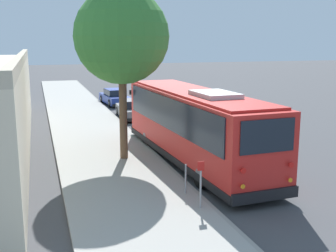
{
  "coord_description": "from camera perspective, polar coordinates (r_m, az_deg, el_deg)",
  "views": [
    {
      "loc": [
        -15.24,
        7.02,
        5.15
      ],
      "look_at": [
        2.84,
        1.35,
        1.3
      ],
      "focal_mm": 45.0,
      "sensor_mm": 36.0,
      "label": 1
    }
  ],
  "objects": [
    {
      "name": "sign_post_near",
      "position": [
        12.83,
        4.45,
        -7.86
      ],
      "size": [
        0.06,
        0.22,
        1.46
      ],
      "color": "gray",
      "rests_on": "sidewalk_slab"
    },
    {
      "name": "sign_post_far",
      "position": [
        14.09,
        2.41,
        -7.15
      ],
      "size": [
        0.06,
        0.06,
        1.0
      ],
      "color": "gray",
      "rests_on": "sidewalk_slab"
    },
    {
      "name": "parked_sedan_blue",
      "position": [
        34.76,
        -7.22,
        3.88
      ],
      "size": [
        4.51,
        1.99,
        1.29
      ],
      "rotation": [
        0.0,
        0.0,
        0.09
      ],
      "color": "navy",
      "rests_on": "ground"
    },
    {
      "name": "sidewalk_slab",
      "position": [
        16.3,
        -6.84,
        -6.75
      ],
      "size": [
        80.0,
        4.25,
        0.15
      ],
      "primitive_type": "cube",
      "color": "#A3A099",
      "rests_on": "ground"
    },
    {
      "name": "street_tree",
      "position": [
        17.87,
        -6.4,
        12.81
      ],
      "size": [
        3.94,
        3.94,
        7.74
      ],
      "color": "brown",
      "rests_on": "sidewalk_slab"
    },
    {
      "name": "curb_strip",
      "position": [
        16.81,
        0.56,
        -6.09
      ],
      "size": [
        80.0,
        0.14,
        0.15
      ],
      "primitive_type": "cube",
      "color": "gray",
      "rests_on": "ground"
    },
    {
      "name": "shuttle_bus",
      "position": [
        17.87,
        3.46,
        0.48
      ],
      "size": [
        11.35,
        3.14,
        3.27
      ],
      "rotation": [
        0.0,
        0.0,
        0.05
      ],
      "color": "red",
      "rests_on": "ground"
    },
    {
      "name": "ground_plane",
      "position": [
        17.55,
        7.04,
        -5.67
      ],
      "size": [
        160.0,
        160.0,
        0.0
      ],
      "primitive_type": "plane",
      "color": "#474749"
    },
    {
      "name": "parked_sedan_gray",
      "position": [
        28.59,
        -4.84,
        2.25
      ],
      "size": [
        4.37,
        2.0,
        1.26
      ],
      "rotation": [
        0.0,
        0.0,
        -0.06
      ],
      "color": "slate",
      "rests_on": "ground"
    }
  ]
}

